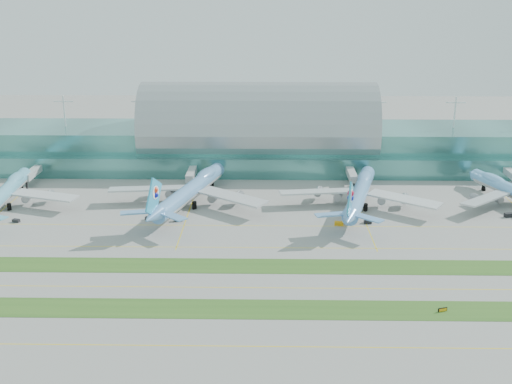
{
  "coord_description": "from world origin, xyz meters",
  "views": [
    {
      "loc": [
        4.33,
        -194.38,
        89.55
      ],
      "look_at": [
        0.0,
        55.0,
        9.0
      ],
      "focal_mm": 45.0,
      "sensor_mm": 36.0,
      "label": 1
    }
  ],
  "objects_px": {
    "terminal": "(258,138)",
    "airliner_a": "(4,193)",
    "airliner_b": "(191,189)",
    "airliner_c": "(360,192)",
    "taxiway_sign_east": "(443,310)"
  },
  "relations": [
    {
      "from": "terminal",
      "to": "airliner_b",
      "type": "relative_size",
      "value": 4.24
    },
    {
      "from": "airliner_a",
      "to": "taxiway_sign_east",
      "type": "bearing_deg",
      "value": -32.71
    },
    {
      "from": "terminal",
      "to": "airliner_a",
      "type": "distance_m",
      "value": 126.63
    },
    {
      "from": "terminal",
      "to": "airliner_c",
      "type": "distance_m",
      "value": 79.06
    },
    {
      "from": "terminal",
      "to": "taxiway_sign_east",
      "type": "relative_size",
      "value": 119.85
    },
    {
      "from": "airliner_c",
      "to": "taxiway_sign_east",
      "type": "xyz_separation_m",
      "value": [
        11.49,
        -91.79,
        -5.98
      ]
    },
    {
      "from": "airliner_b",
      "to": "airliner_c",
      "type": "distance_m",
      "value": 71.57
    },
    {
      "from": "taxiway_sign_east",
      "to": "airliner_a",
      "type": "bearing_deg",
      "value": 132.97
    },
    {
      "from": "airliner_b",
      "to": "airliner_c",
      "type": "height_order",
      "value": "airliner_b"
    },
    {
      "from": "airliner_a",
      "to": "taxiway_sign_east",
      "type": "xyz_separation_m",
      "value": [
        161.64,
        -89.08,
        -5.65
      ]
    },
    {
      "from": "airliner_b",
      "to": "taxiway_sign_east",
      "type": "height_order",
      "value": "airliner_b"
    },
    {
      "from": "airliner_b",
      "to": "taxiway_sign_east",
      "type": "bearing_deg",
      "value": -32.73
    },
    {
      "from": "airliner_b",
      "to": "taxiway_sign_east",
      "type": "distance_m",
      "value": 125.06
    },
    {
      "from": "terminal",
      "to": "airliner_a",
      "type": "xyz_separation_m",
      "value": [
        -106.44,
        -68.14,
        -7.97
      ]
    },
    {
      "from": "airliner_a",
      "to": "taxiway_sign_east",
      "type": "relative_size",
      "value": 26.0
    }
  ]
}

